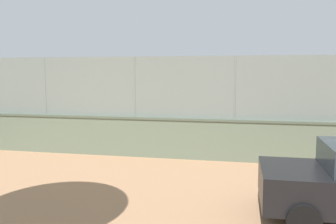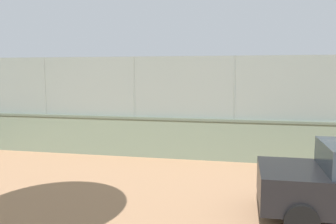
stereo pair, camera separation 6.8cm
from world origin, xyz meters
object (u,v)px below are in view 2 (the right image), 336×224
sports_ball (80,136)px  spare_ball_by_wall (239,150)px  player_at_service_line (238,109)px  player_near_wall_returning (80,114)px

sports_ball → spare_ball_by_wall: bearing=170.0°
player_at_service_line → spare_ball_by_wall: size_ratio=14.88×
player_at_service_line → sports_ball: 8.52m
spare_ball_by_wall → sports_ball: bearing=-10.0°
player_near_wall_returning → spare_ball_by_wall: (-7.36, 2.32, -0.89)m
spare_ball_by_wall → player_at_service_line: bearing=-89.8°
player_at_service_line → spare_ball_by_wall: bearing=90.2°
player_near_wall_returning → sports_ball: (-0.45, 1.11, -0.84)m
player_near_wall_returning → player_at_service_line: player_near_wall_returning is taller
player_at_service_line → sports_ball: bearing=35.7°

